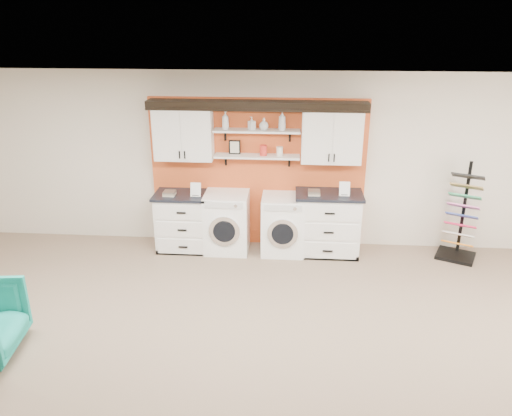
# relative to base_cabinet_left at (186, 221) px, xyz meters

# --- Properties ---
(ceiling) EXTENTS (10.00, 10.00, 0.00)m
(ceiling) POSITION_rel_base_cabinet_left_xyz_m (1.13, -3.64, 2.33)
(ceiling) COLOR white
(ceiling) RESTS_ON wall_back
(wall_back) EXTENTS (10.00, 0.00, 10.00)m
(wall_back) POSITION_rel_base_cabinet_left_xyz_m (1.13, 0.36, 0.93)
(wall_back) COLOR beige
(wall_back) RESTS_ON floor
(accent_panel) EXTENTS (3.40, 0.07, 2.40)m
(accent_panel) POSITION_rel_base_cabinet_left_xyz_m (1.13, 0.32, 0.73)
(accent_panel) COLOR #C54E21
(accent_panel) RESTS_ON wall_back
(upper_cabinet_left) EXTENTS (0.90, 0.35, 0.84)m
(upper_cabinet_left) POSITION_rel_base_cabinet_left_xyz_m (0.00, 0.15, 1.41)
(upper_cabinet_left) COLOR white
(upper_cabinet_left) RESTS_ON wall_back
(upper_cabinet_right) EXTENTS (0.90, 0.35, 0.84)m
(upper_cabinet_right) POSITION_rel_base_cabinet_left_xyz_m (2.26, 0.15, 1.41)
(upper_cabinet_right) COLOR white
(upper_cabinet_right) RESTS_ON wall_back
(shelf_lower) EXTENTS (1.32, 0.28, 0.03)m
(shelf_lower) POSITION_rel_base_cabinet_left_xyz_m (1.13, 0.16, 1.06)
(shelf_lower) COLOR white
(shelf_lower) RESTS_ON wall_back
(shelf_upper) EXTENTS (1.32, 0.28, 0.03)m
(shelf_upper) POSITION_rel_base_cabinet_left_xyz_m (1.13, 0.16, 1.46)
(shelf_upper) COLOR white
(shelf_upper) RESTS_ON wall_back
(crown_molding) EXTENTS (3.30, 0.41, 0.13)m
(crown_molding) POSITION_rel_base_cabinet_left_xyz_m (1.13, 0.17, 1.86)
(crown_molding) COLOR black
(crown_molding) RESTS_ON wall_back
(picture_frame) EXTENTS (0.18, 0.02, 0.22)m
(picture_frame) POSITION_rel_base_cabinet_left_xyz_m (0.78, 0.21, 1.18)
(picture_frame) COLOR black
(picture_frame) RESTS_ON shelf_lower
(canister_red) EXTENTS (0.11, 0.11, 0.16)m
(canister_red) POSITION_rel_base_cabinet_left_xyz_m (1.23, 0.16, 1.15)
(canister_red) COLOR red
(canister_red) RESTS_ON shelf_lower
(canister_cream) EXTENTS (0.10, 0.10, 0.14)m
(canister_cream) POSITION_rel_base_cabinet_left_xyz_m (1.48, 0.16, 1.14)
(canister_cream) COLOR silver
(canister_cream) RESTS_ON shelf_lower
(base_cabinet_left) EXTENTS (0.96, 0.66, 0.94)m
(base_cabinet_left) POSITION_rel_base_cabinet_left_xyz_m (0.00, 0.00, 0.00)
(base_cabinet_left) COLOR white
(base_cabinet_left) RESTS_ON floor
(base_cabinet_right) EXTENTS (1.03, 0.66, 1.01)m
(base_cabinet_right) POSITION_rel_base_cabinet_left_xyz_m (2.26, -0.00, 0.03)
(base_cabinet_right) COLOR white
(base_cabinet_right) RESTS_ON floor
(washer) EXTENTS (0.69, 0.71, 0.96)m
(washer) POSITION_rel_base_cabinet_left_xyz_m (0.66, -0.00, 0.01)
(washer) COLOR white
(washer) RESTS_ON floor
(dryer) EXTENTS (0.67, 0.71, 0.94)m
(dryer) POSITION_rel_base_cabinet_left_xyz_m (1.56, -0.00, -0.00)
(dryer) COLOR white
(dryer) RESTS_ON floor
(sample_rack) EXTENTS (0.70, 0.65, 1.53)m
(sample_rack) POSITION_rel_base_cabinet_left_xyz_m (4.29, -0.01, 0.03)
(sample_rack) COLOR black
(sample_rack) RESTS_ON floor
(soap_bottle_a) EXTENTS (0.15, 0.15, 0.27)m
(soap_bottle_a) POSITION_rel_base_cabinet_left_xyz_m (0.65, 0.16, 1.61)
(soap_bottle_a) COLOR silver
(soap_bottle_a) RESTS_ON shelf_upper
(soap_bottle_b) EXTENTS (0.13, 0.13, 0.19)m
(soap_bottle_b) POSITION_rel_base_cabinet_left_xyz_m (1.05, 0.16, 1.57)
(soap_bottle_b) COLOR silver
(soap_bottle_b) RESTS_ON shelf_upper
(soap_bottle_c) EXTENTS (0.18, 0.18, 0.18)m
(soap_bottle_c) POSITION_rel_base_cabinet_left_xyz_m (1.23, 0.16, 1.56)
(soap_bottle_c) COLOR silver
(soap_bottle_c) RESTS_ON shelf_upper
(soap_bottle_d) EXTENTS (0.14, 0.14, 0.29)m
(soap_bottle_d) POSITION_rel_base_cabinet_left_xyz_m (1.51, 0.16, 1.62)
(soap_bottle_d) COLOR silver
(soap_bottle_d) RESTS_ON shelf_upper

